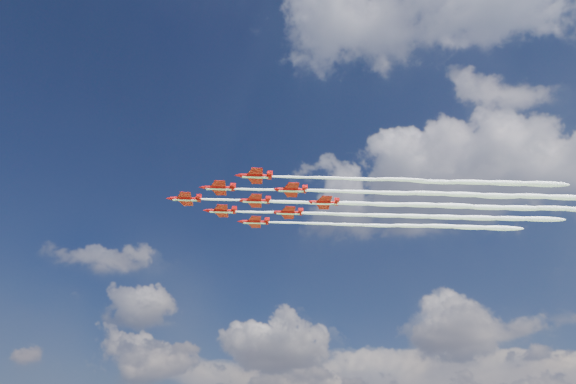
# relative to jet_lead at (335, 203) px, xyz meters

# --- Properties ---
(jet_lead) EXTENTS (81.12, 53.19, 2.57)m
(jet_lead) POSITION_rel_jet_lead_xyz_m (0.00, 0.00, 0.00)
(jet_lead) COLOR #BF0A0A
(jet_row2_port) EXTENTS (81.12, 53.19, 2.57)m
(jet_row2_port) POSITION_rel_jet_lead_xyz_m (12.67, -0.81, 0.00)
(jet_row2_port) COLOR #BF0A0A
(jet_row2_starb) EXTENTS (81.12, 53.19, 2.57)m
(jet_row2_starb) POSITION_rel_jet_lead_xyz_m (4.61, 11.83, 0.00)
(jet_row2_starb) COLOR #BF0A0A
(jet_row3_port) EXTENTS (81.12, 53.19, 2.57)m
(jet_row3_port) POSITION_rel_jet_lead_xyz_m (25.34, -1.61, 0.00)
(jet_row3_port) COLOR #BF0A0A
(jet_row3_centre) EXTENTS (81.12, 53.19, 2.57)m
(jet_row3_centre) POSITION_rel_jet_lead_xyz_m (17.28, 11.03, 0.00)
(jet_row3_centre) COLOR #BF0A0A
(jet_row3_starb) EXTENTS (81.12, 53.19, 2.57)m
(jet_row3_starb) POSITION_rel_jet_lead_xyz_m (9.21, 23.67, 0.00)
(jet_row3_starb) COLOR #BF0A0A
(jet_row4_port) EXTENTS (81.12, 53.19, 2.57)m
(jet_row4_port) POSITION_rel_jet_lead_xyz_m (29.95, 10.22, 0.00)
(jet_row4_port) COLOR #BF0A0A
(jet_row4_starb) EXTENTS (81.12, 53.19, 2.57)m
(jet_row4_starb) POSITION_rel_jet_lead_xyz_m (21.88, 22.86, 0.00)
(jet_row4_starb) COLOR #BF0A0A
(jet_tail) EXTENTS (81.12, 53.19, 2.57)m
(jet_tail) POSITION_rel_jet_lead_xyz_m (34.56, 22.05, 0.00)
(jet_tail) COLOR #BF0A0A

